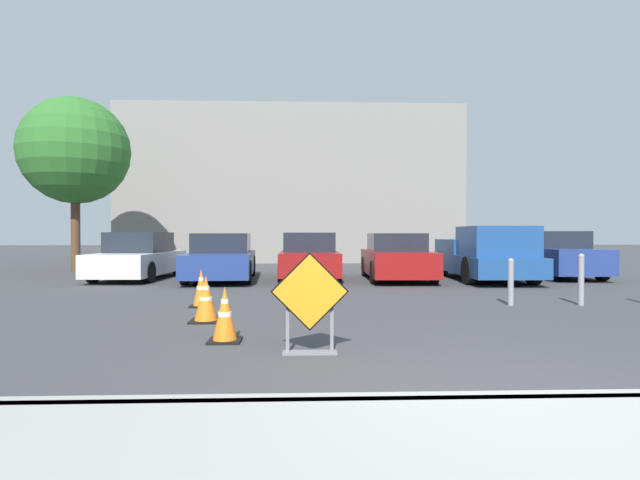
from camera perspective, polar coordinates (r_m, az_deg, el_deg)
ground_plane at (r=14.02m, az=4.58°, el=-5.03°), size 96.00×96.00×0.00m
curb_lip at (r=4.39m, az=20.75°, el=-17.06°), size 29.13×0.20×0.14m
road_closed_sign at (r=5.84m, az=-1.18°, el=-7.02°), size 0.92×0.20×1.19m
traffic_cone_nearest at (r=6.67m, az=-10.82°, el=-8.41°), size 0.42×0.42×0.72m
traffic_cone_second at (r=8.21m, az=-12.91°, el=-6.62°), size 0.49×0.49×0.74m
traffic_cone_third at (r=9.90m, az=-13.42°, el=-5.40°), size 0.41×0.41×0.73m
parked_car_nearest at (r=16.55m, az=-20.00°, el=-1.90°), size 2.00×4.36×1.45m
parked_car_second at (r=15.44m, az=-11.16°, el=-2.06°), size 2.10×4.63×1.42m
parked_car_third at (r=15.63m, az=-1.26°, el=-2.01°), size 1.83×4.02×1.44m
parked_car_fourth at (r=15.37m, az=8.74°, el=-2.06°), size 1.95×4.15×1.42m
pickup_truck at (r=15.72m, az=18.53°, el=-1.77°), size 2.14×5.09×1.62m
parked_car_fifth at (r=17.80m, az=25.36°, el=-1.64°), size 1.91×4.08×1.48m
bollard_nearest at (r=10.45m, az=20.97°, el=-4.35°), size 0.12×0.12×0.93m
bollard_second at (r=11.07m, az=27.68°, el=-3.87°), size 0.12×0.12×1.02m
building_facade_backdrop at (r=26.10m, az=-3.23°, el=6.00°), size 16.71×5.00×7.61m
street_tree_behind_lot at (r=20.59m, az=-26.20°, el=9.09°), size 3.87×3.87×6.38m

